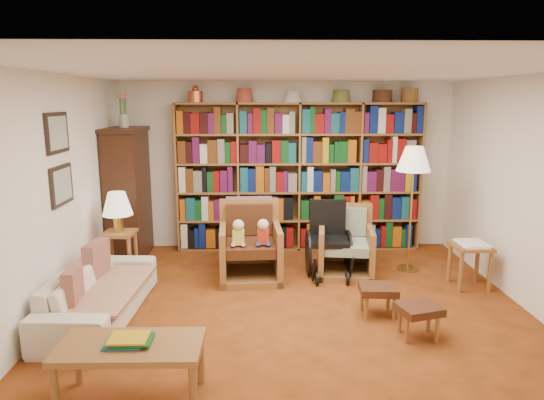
{
  "coord_description": "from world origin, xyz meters",
  "views": [
    {
      "loc": [
        -0.38,
        -4.8,
        2.23
      ],
      "look_at": [
        -0.24,
        0.6,
        1.12
      ],
      "focal_mm": 32.0,
      "sensor_mm": 36.0,
      "label": 1
    }
  ],
  "objects_px": {
    "side_table_papers": "(470,253)",
    "coffee_table": "(131,351)",
    "armchair_leather": "(251,246)",
    "footstool_a": "(378,291)",
    "sofa": "(100,293)",
    "side_table_lamp": "(120,245)",
    "armchair_sage": "(344,247)",
    "footstool_b": "(419,311)",
    "floor_lamp": "(414,164)",
    "wheelchair": "(329,242)"
  },
  "relations": [
    {
      "from": "side_table_papers",
      "to": "coffee_table",
      "type": "distance_m",
      "value": 4.13
    },
    {
      "from": "armchair_leather",
      "to": "coffee_table",
      "type": "bearing_deg",
      "value": -107.65
    },
    {
      "from": "footstool_a",
      "to": "sofa",
      "type": "bearing_deg",
      "value": 179.49
    },
    {
      "from": "side_table_lamp",
      "to": "side_table_papers",
      "type": "relative_size",
      "value": 1.1
    },
    {
      "from": "armchair_sage",
      "to": "coffee_table",
      "type": "height_order",
      "value": "armchair_sage"
    },
    {
      "from": "armchair_sage",
      "to": "coffee_table",
      "type": "distance_m",
      "value": 3.45
    },
    {
      "from": "footstool_b",
      "to": "armchair_leather",
      "type": "bearing_deg",
      "value": 133.67
    },
    {
      "from": "floor_lamp",
      "to": "side_table_papers",
      "type": "distance_m",
      "value": 1.29
    },
    {
      "from": "armchair_sage",
      "to": "side_table_papers",
      "type": "bearing_deg",
      "value": -21.81
    },
    {
      "from": "footstool_b",
      "to": "armchair_sage",
      "type": "bearing_deg",
      "value": 102.37
    },
    {
      "from": "wheelchair",
      "to": "footstool_a",
      "type": "height_order",
      "value": "wheelchair"
    },
    {
      "from": "footstool_a",
      "to": "side_table_lamp",
      "type": "bearing_deg",
      "value": 158.93
    },
    {
      "from": "footstool_b",
      "to": "coffee_table",
      "type": "height_order",
      "value": "coffee_table"
    },
    {
      "from": "wheelchair",
      "to": "coffee_table",
      "type": "distance_m",
      "value": 3.25
    },
    {
      "from": "side_table_lamp",
      "to": "armchair_sage",
      "type": "distance_m",
      "value": 2.88
    },
    {
      "from": "armchair_sage",
      "to": "side_table_papers",
      "type": "relative_size",
      "value": 1.57
    },
    {
      "from": "side_table_papers",
      "to": "footstool_a",
      "type": "distance_m",
      "value": 1.51
    },
    {
      "from": "floor_lamp",
      "to": "side_table_lamp",
      "type": "bearing_deg",
      "value": -176.6
    },
    {
      "from": "armchair_leather",
      "to": "side_table_papers",
      "type": "height_order",
      "value": "armchair_leather"
    },
    {
      "from": "floor_lamp",
      "to": "footstool_b",
      "type": "height_order",
      "value": "floor_lamp"
    },
    {
      "from": "armchair_leather",
      "to": "side_table_papers",
      "type": "xyz_separation_m",
      "value": [
        2.66,
        -0.45,
        0.03
      ]
    },
    {
      "from": "sofa",
      "to": "footstool_b",
      "type": "relative_size",
      "value": 4.04
    },
    {
      "from": "footstool_a",
      "to": "floor_lamp",
      "type": "bearing_deg",
      "value": 61.9
    },
    {
      "from": "side_table_papers",
      "to": "sofa",
      "type": "bearing_deg",
      "value": -169.99
    },
    {
      "from": "side_table_lamp",
      "to": "armchair_sage",
      "type": "height_order",
      "value": "armchair_sage"
    },
    {
      "from": "wheelchair",
      "to": "footstool_b",
      "type": "bearing_deg",
      "value": -70.23
    },
    {
      "from": "sofa",
      "to": "side_table_papers",
      "type": "relative_size",
      "value": 3.29
    },
    {
      "from": "side_table_lamp",
      "to": "coffee_table",
      "type": "bearing_deg",
      "value": -72.72
    },
    {
      "from": "wheelchair",
      "to": "armchair_sage",
      "type": "bearing_deg",
      "value": 21.9
    },
    {
      "from": "wheelchair",
      "to": "coffee_table",
      "type": "relative_size",
      "value": 0.9
    },
    {
      "from": "armchair_sage",
      "to": "wheelchair",
      "type": "relative_size",
      "value": 0.91
    },
    {
      "from": "armchair_leather",
      "to": "sofa",
      "type": "bearing_deg",
      "value": -142.33
    },
    {
      "from": "armchair_sage",
      "to": "wheelchair",
      "type": "bearing_deg",
      "value": -158.1
    },
    {
      "from": "side_table_papers",
      "to": "armchair_leather",
      "type": "bearing_deg",
      "value": 170.35
    },
    {
      "from": "sofa",
      "to": "footstool_a",
      "type": "xyz_separation_m",
      "value": [
        2.91,
        -0.03,
        -0.0
      ]
    },
    {
      "from": "side_table_lamp",
      "to": "wheelchair",
      "type": "distance_m",
      "value": 2.65
    },
    {
      "from": "footstool_a",
      "to": "armchair_sage",
      "type": "bearing_deg",
      "value": 95.53
    },
    {
      "from": "side_table_lamp",
      "to": "armchair_sage",
      "type": "relative_size",
      "value": 0.7
    },
    {
      "from": "floor_lamp",
      "to": "side_table_papers",
      "type": "xyz_separation_m",
      "value": [
        0.56,
        -0.61,
        -0.99
      ]
    },
    {
      "from": "side_table_lamp",
      "to": "footstool_a",
      "type": "relative_size",
      "value": 1.51
    },
    {
      "from": "sofa",
      "to": "coffee_table",
      "type": "relative_size",
      "value": 1.73
    },
    {
      "from": "armchair_sage",
      "to": "side_table_papers",
      "type": "xyz_separation_m",
      "value": [
        1.42,
        -0.57,
        0.1
      ]
    },
    {
      "from": "sofa",
      "to": "coffee_table",
      "type": "xyz_separation_m",
      "value": [
        0.7,
        -1.45,
        0.14
      ]
    },
    {
      "from": "side_table_lamp",
      "to": "side_table_papers",
      "type": "distance_m",
      "value": 4.32
    },
    {
      "from": "sofa",
      "to": "floor_lamp",
      "type": "distance_m",
      "value": 4.05
    },
    {
      "from": "armchair_sage",
      "to": "floor_lamp",
      "type": "relative_size",
      "value": 0.53
    },
    {
      "from": "floor_lamp",
      "to": "armchair_leather",
      "type": "bearing_deg",
      "value": -175.59
    },
    {
      "from": "sofa",
      "to": "armchair_leather",
      "type": "height_order",
      "value": "armchair_leather"
    },
    {
      "from": "sofa",
      "to": "footstool_b",
      "type": "distance_m",
      "value": 3.22
    },
    {
      "from": "side_table_lamp",
      "to": "wheelchair",
      "type": "height_order",
      "value": "wheelchair"
    }
  ]
}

